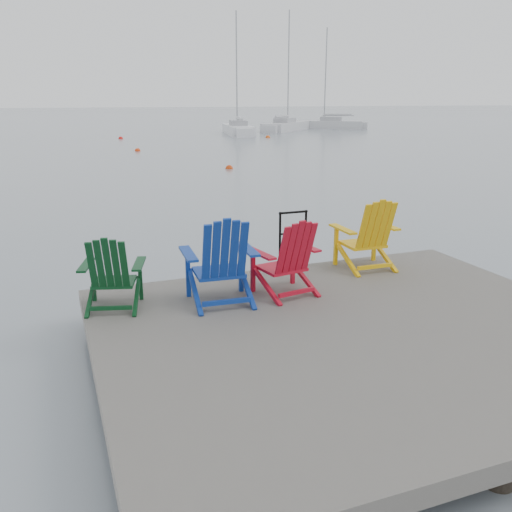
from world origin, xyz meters
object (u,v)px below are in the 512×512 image
object	(u,v)px
chair_red	(287,257)
sailboat_near	(238,130)
chair_yellow	(368,234)
sailboat_mid	(286,127)
buoy_b	(138,151)
chair_green	(112,272)
buoy_c	(268,138)
buoy_d	(121,139)
handrail	(293,234)
sailboat_far	(328,125)
buoy_a	(229,169)
chair_blue	(221,260)

from	to	relation	value
chair_red	sailboat_near	size ratio (longest dim) A/B	0.10
chair_yellow	sailboat_mid	bearing A→B (deg)	68.79
chair_yellow	buoy_b	distance (m)	26.81
chair_green	buoy_c	bearing A→B (deg)	81.05
sailboat_near	sailboat_mid	distance (m)	7.40
sailboat_mid	buoy_d	distance (m)	17.86
handrail	buoy_c	xyz separation A→B (m)	(13.49, 34.23, -1.04)
sailboat_far	buoy_a	size ratio (longest dim) A/B	29.59
chair_blue	sailboat_far	xyz separation A→B (m)	(26.20, 46.03, -0.73)
sailboat_mid	chair_green	bearing A→B (deg)	-72.00
chair_blue	sailboat_near	world-z (taller)	sailboat_near
chair_red	buoy_c	distance (m)	38.07
chair_red	buoy_d	distance (m)	38.42
buoy_a	chair_red	bearing A→B (deg)	-105.63
sailboat_mid	buoy_d	bearing A→B (deg)	-116.47
chair_red	sailboat_far	distance (m)	52.51
chair_green	buoy_d	bearing A→B (deg)	98.59
handrail	buoy_d	world-z (taller)	handrail
chair_blue	sailboat_near	size ratio (longest dim) A/B	0.11
handrail	chair_yellow	distance (m)	1.16
sailboat_far	buoy_a	xyz separation A→B (m)	(-20.47, -28.86, -0.36)
sailboat_mid	buoy_d	xyz separation A→B (m)	(-16.88, -5.82, -0.36)
chair_yellow	buoy_c	xyz separation A→B (m)	(12.45, 34.74, -1.06)
chair_red	handrail	bearing A→B (deg)	52.24
chair_green	sailboat_near	bearing A→B (deg)	84.90
chair_green	chair_blue	bearing A→B (deg)	3.27
chair_blue	buoy_c	bearing A→B (deg)	71.07
chair_red	sailboat_mid	distance (m)	48.29
chair_green	sailboat_mid	bearing A→B (deg)	79.55
chair_green	chair_red	bearing A→B (deg)	8.50
handrail	chair_red	world-z (taller)	chair_red
chair_blue	buoy_a	bearing A→B (deg)	75.62
buoy_d	chair_yellow	bearing A→B (deg)	-91.63
buoy_a	buoy_c	size ratio (longest dim) A/B	0.92
chair_blue	chair_red	xyz separation A→B (m)	(0.93, 0.00, -0.06)
chair_green	buoy_d	distance (m)	38.35
sailboat_mid	buoy_b	xyz separation A→B (m)	(-17.29, -16.74, -0.36)
chair_red	chair_yellow	distance (m)	1.75
chair_green	chair_yellow	xyz separation A→B (m)	(3.90, 0.31, 0.07)
buoy_c	chair_green	bearing A→B (deg)	-115.01
sailboat_mid	buoy_a	world-z (taller)	sailboat_mid
chair_blue	buoy_b	xyz separation A→B (m)	(3.23, 27.40, -1.09)
buoy_a	chair_yellow	bearing A→B (deg)	-100.82
buoy_a	buoy_c	distance (m)	20.42
buoy_c	sailboat_far	bearing A→B (deg)	43.66
sailboat_mid	buoy_a	xyz separation A→B (m)	(-14.79, -26.97, -0.36)
sailboat_near	buoy_d	xyz separation A→B (m)	(-10.52, -2.04, -0.36)
buoy_b	buoy_d	size ratio (longest dim) A/B	0.95
chair_green	sailboat_mid	distance (m)	48.99
buoy_b	chair_blue	bearing A→B (deg)	-96.73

